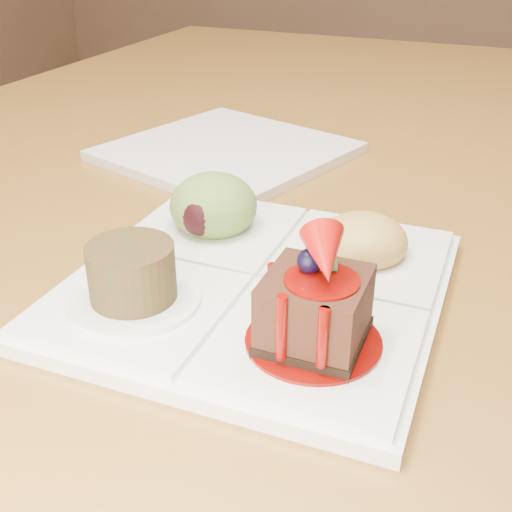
% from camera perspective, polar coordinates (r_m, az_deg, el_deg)
% --- Properties ---
extents(dining_table, '(1.00, 1.80, 0.75)m').
position_cam_1_polar(dining_table, '(0.83, -4.15, 4.24)').
color(dining_table, brown).
rests_on(dining_table, ground).
extents(sampler_plate, '(0.29, 0.29, 0.11)m').
position_cam_1_polar(sampler_plate, '(0.51, -0.05, -1.00)').
color(sampler_plate, white).
rests_on(sampler_plate, dining_table).
extents(second_plate, '(0.32, 0.32, 0.01)m').
position_cam_1_polar(second_plate, '(0.81, -2.61, 9.28)').
color(second_plate, white).
rests_on(second_plate, dining_table).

